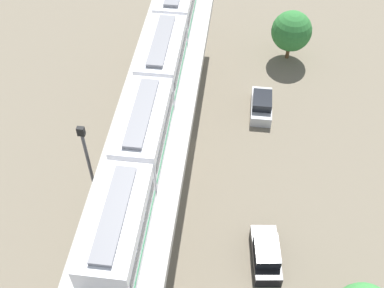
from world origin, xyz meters
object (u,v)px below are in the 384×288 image
Objects in this scene: train at (154,92)px; parked_car_black at (266,254)px; parked_car_silver at (262,105)px; tree_near_viaduct at (292,31)px; signal_post at (93,178)px.

train is 13.36m from parked_car_black.
parked_car_silver is 0.83× the size of tree_near_viaduct.
train is at bearing -126.25° from signal_post.
train is 6.26× the size of parked_car_black.
tree_near_viaduct is 0.49× the size of signal_post.
train is at bearing -42.28° from parked_car_black.
parked_car_silver is (-7.65, -8.89, -8.61)m from train.
tree_near_viaduct is at bearing -106.91° from parked_car_silver.
parked_car_silver is at bearing -130.69° from train.
signal_post reaches higher than tree_near_viaduct.
parked_car_black is 14.82m from parked_car_silver.
train reaches higher than parked_car_black.
signal_post reaches higher than parked_car_silver.
parked_car_black is at bearing 92.25° from parked_car_silver.
parked_car_silver is at bearing -129.23° from signal_post.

